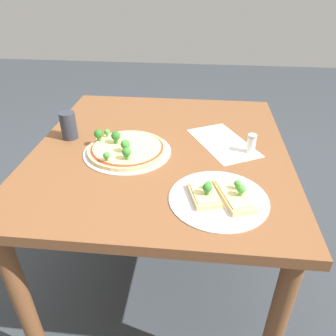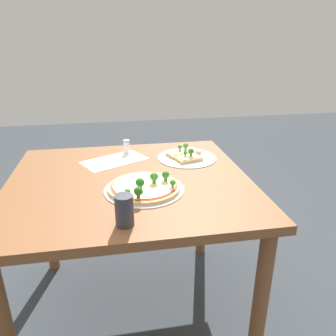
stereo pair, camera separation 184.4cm
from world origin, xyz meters
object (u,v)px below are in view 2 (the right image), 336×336
Objects in this scene: drinking_cup at (124,210)px; condiment_shaker at (127,147)px; dining_table at (130,199)px; pizza_tray_whole at (145,187)px; pizza_tray_slice at (186,156)px.

condiment_shaker is at bearing -93.81° from drinking_cup.
pizza_tray_whole reaches higher than dining_table.
condiment_shaker is (-0.05, -0.70, -0.02)m from drinking_cup.
pizza_tray_slice is at bearing -120.30° from drinking_cup.
pizza_tray_slice is 4.07× the size of condiment_shaker.
pizza_tray_whole is at bearing 53.45° from pizza_tray_slice.
pizza_tray_whole reaches higher than pizza_tray_slice.
drinking_cup is at bearing 86.19° from condiment_shaker.
pizza_tray_slice is (-0.30, -0.21, 0.11)m from dining_table.
dining_table is 3.48× the size of pizza_tray_slice.
pizza_tray_slice is 2.77× the size of drinking_cup.
pizza_tray_whole is 0.46m from condiment_shaker.
condiment_shaker is (-0.01, -0.33, 0.14)m from dining_table.
pizza_tray_whole is at bearing 114.18° from dining_table.
dining_table is at bearing 88.39° from condiment_shaker.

